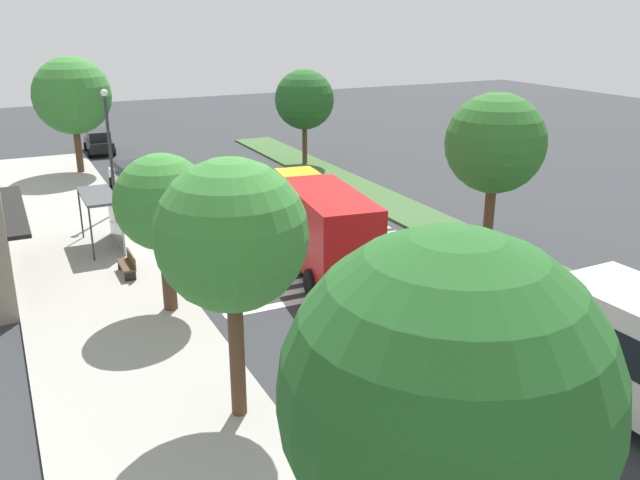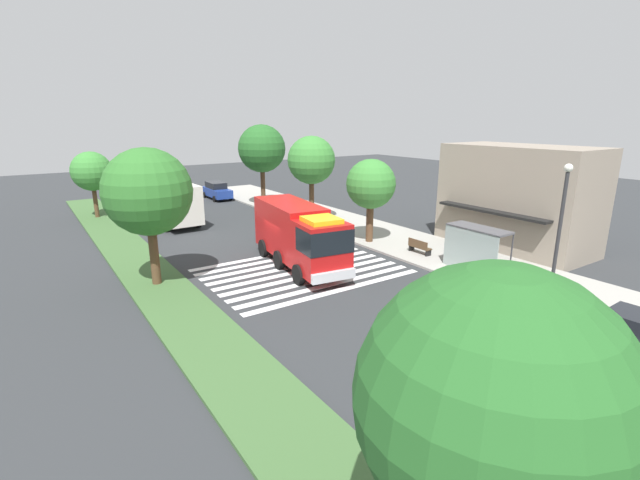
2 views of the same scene
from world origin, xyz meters
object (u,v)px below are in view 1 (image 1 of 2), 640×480
(sidewalk_tree_far_west, at_px, (446,395))
(parked_car_east, at_px, (99,141))
(median_tree_center, at_px, (304,100))
(sidewalk_tree_west, at_px, (232,236))
(parked_car_mid, at_px, (132,177))
(bus_stop_shelter, at_px, (107,209))
(sidewalk_tree_center, at_px, (163,203))
(median_tree_west, at_px, (495,144))
(sidewalk_tree_far_east, at_px, (72,96))
(bench_near_shelter, at_px, (128,264))
(fire_truck, at_px, (317,221))
(street_lamp, at_px, (109,142))

(sidewalk_tree_far_west, bearing_deg, parked_car_east, -2.71)
(median_tree_center, bearing_deg, sidewalk_tree_west, 151.87)
(parked_car_mid, height_order, bus_stop_shelter, bus_stop_shelter)
(parked_car_mid, bearing_deg, sidewalk_tree_west, 172.75)
(sidewalk_tree_center, distance_m, median_tree_west, 14.54)
(median_tree_center, bearing_deg, sidewalk_tree_far_east, 73.82)
(median_tree_center, bearing_deg, sidewalk_tree_center, 143.70)
(bus_stop_shelter, bearing_deg, parked_car_east, -7.57)
(sidewalk_tree_west, bearing_deg, bench_near_shelter, 3.64)
(sidewalk_tree_center, bearing_deg, parked_car_east, -4.14)
(fire_truck, relative_size, sidewalk_tree_far_east, 1.20)
(sidewalk_tree_west, bearing_deg, bus_stop_shelter, 2.86)
(sidewalk_tree_west, distance_m, sidewalk_tree_center, 7.46)
(parked_car_mid, relative_size, parked_car_east, 1.04)
(parked_car_east, height_order, sidewalk_tree_center, sidewalk_tree_center)
(parked_car_mid, xyz_separation_m, sidewalk_tree_center, (-17.83, 2.20, 3.21))
(bench_near_shelter, xyz_separation_m, sidewalk_tree_far_west, (-20.16, -0.73, 5.02))
(sidewalk_tree_west, xyz_separation_m, median_tree_center, (27.15, -14.52, -0.62))
(parked_car_east, height_order, bench_near_shelter, parked_car_east)
(bus_stop_shelter, bearing_deg, sidewalk_tree_far_east, -2.76)
(street_lamp, bearing_deg, median_tree_center, -65.00)
(median_tree_west, bearing_deg, parked_car_east, 22.18)
(fire_truck, distance_m, bench_near_shelter, 7.95)
(bus_stop_shelter, relative_size, sidewalk_tree_far_east, 0.47)
(median_tree_west, bearing_deg, fire_truck, 77.74)
(median_tree_west, bearing_deg, parked_car_mid, 34.82)
(parked_car_east, distance_m, sidewalk_tree_center, 30.60)
(parked_car_mid, height_order, sidewalk_tree_far_west, sidewalk_tree_far_west)
(bench_near_shelter, xyz_separation_m, street_lamp, (9.15, -1.13, 3.35))
(fire_truck, distance_m, bus_stop_shelter, 9.77)
(fire_truck, xyz_separation_m, sidewalk_tree_far_west, (-17.93, 6.76, 3.58))
(bus_stop_shelter, distance_m, sidewalk_tree_center, 8.37)
(fire_truck, relative_size, parked_car_mid, 1.96)
(fire_truck, relative_size, median_tree_west, 1.28)
(parked_car_east, xyz_separation_m, sidewalk_tree_center, (-30.35, 2.20, 3.22))
(street_lamp, xyz_separation_m, sidewalk_tree_far_west, (-29.31, 0.40, 1.67))
(sidewalk_tree_center, height_order, median_tree_center, median_tree_center)
(bench_near_shelter, bearing_deg, fire_truck, -106.56)
(sidewalk_tree_far_west, xyz_separation_m, sidewalk_tree_center, (16.13, -0.00, -1.50))
(sidewalk_tree_west, height_order, sidewalk_tree_center, sidewalk_tree_west)
(median_tree_west, xyz_separation_m, median_tree_center, (19.65, 0.00, -0.38))
(bus_stop_shelter, height_order, median_tree_west, median_tree_west)
(parked_car_mid, relative_size, sidewalk_tree_far_east, 0.61)
(parked_car_east, relative_size, sidewalk_tree_far_west, 0.56)
(sidewalk_tree_center, bearing_deg, median_tree_west, -89.53)
(parked_car_east, height_order, street_lamp, street_lamp)
(parked_car_mid, distance_m, sidewalk_tree_center, 18.25)
(bus_stop_shelter, relative_size, median_tree_west, 0.50)
(sidewalk_tree_far_west, distance_m, sidewalk_tree_center, 16.20)
(parked_car_mid, xyz_separation_m, bus_stop_shelter, (-9.80, 2.97, 0.98))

